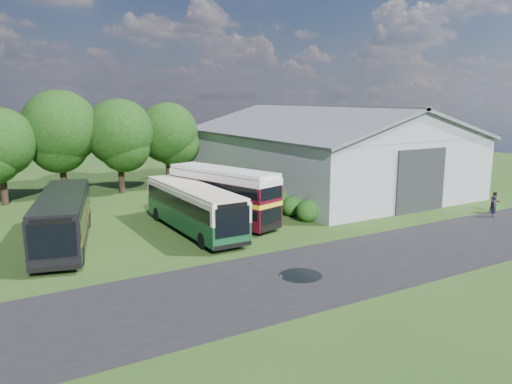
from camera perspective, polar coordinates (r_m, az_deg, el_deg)
ground at (r=28.97m, az=4.04°, el=-7.22°), size 120.00×120.00×0.00m
asphalt_road at (r=28.57m, az=12.52°, el=-7.73°), size 60.00×8.00×0.02m
puddle at (r=25.84m, az=5.10°, el=-9.52°), size 2.20×2.20×0.01m
storage_shed at (r=49.57m, az=7.89°, el=5.19°), size 18.80×24.80×8.15m
tree_mid at (r=48.11m, az=-21.49°, el=6.78°), size 6.80×6.80×9.60m
tree_right_a at (r=48.23m, az=-15.36°, el=6.56°), size 6.26×6.26×8.83m
tree_right_b at (r=50.55m, az=-10.09°, el=6.68°), size 5.98×5.98×8.45m
shrub_front at (r=36.80m, az=5.91°, el=-3.32°), size 1.70×1.70×1.70m
shrub_mid at (r=38.38m, az=4.13°, el=-2.70°), size 1.60×1.60×1.60m
shrub_back at (r=39.99m, az=2.50°, el=-2.13°), size 1.80×1.80×1.80m
bus_green_single at (r=33.74m, az=-7.15°, el=-1.76°), size 2.64×11.27×3.11m
bus_maroon_double at (r=35.75m, az=-3.79°, el=-0.46°), size 4.90×9.49×3.96m
bus_dark_single at (r=32.51m, az=-21.16°, el=-2.83°), size 5.55×11.87×3.19m
visitor_a at (r=41.56m, az=25.56°, el=-1.53°), size 0.72×0.65×1.66m
visitor_b at (r=43.13m, az=25.63°, el=-1.10°), size 1.02×0.95×1.67m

